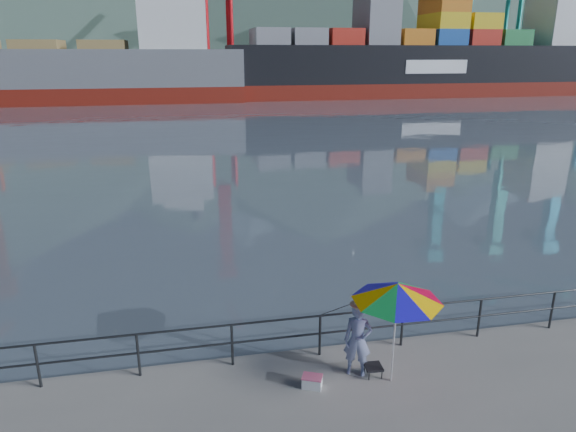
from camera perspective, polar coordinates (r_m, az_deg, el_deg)
The scene contains 11 objects.
harbor_water at distance 138.41m, azimuth -11.15°, elevation 14.70°, with size 500.00×280.00×0.00m, color #505F6E.
far_dock at distance 102.14m, azimuth -5.03°, elevation 13.98°, with size 200.00×40.00×0.40m, color #514F4C.
guardrail at distance 11.81m, azimuth -1.25°, elevation -13.53°, with size 22.00×0.06×1.03m.
container_stacks at distance 108.08m, azimuth 8.43°, elevation 15.72°, with size 58.00×8.40×7.80m.
fisherman at distance 11.32m, azimuth 7.75°, elevation -13.49°, with size 0.59×0.39×1.63m, color #30438C.
beach_umbrella at distance 10.61m, azimuth 12.05°, elevation -8.29°, with size 2.37×2.37×2.26m.
folding_stool at distance 11.66m, azimuth 9.45°, elevation -16.56°, with size 0.38×0.38×0.24m.
cooler_bag at distance 11.21m, azimuth 2.70°, elevation -17.96°, with size 0.40×0.27×0.23m, color silver.
fishing_rod at distance 12.77m, azimuth 5.53°, elevation -13.75°, with size 0.02×0.02×2.33m, color black.
bulk_carrier at distance 79.80m, azimuth -23.36°, elevation 14.56°, with size 52.19×9.03×14.50m.
container_ship at distance 89.74m, azimuth 15.66°, elevation 16.62°, with size 62.31×10.39×18.10m.
Camera 1 is at (-1.77, -8.24, 6.66)m, focal length 32.00 mm.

